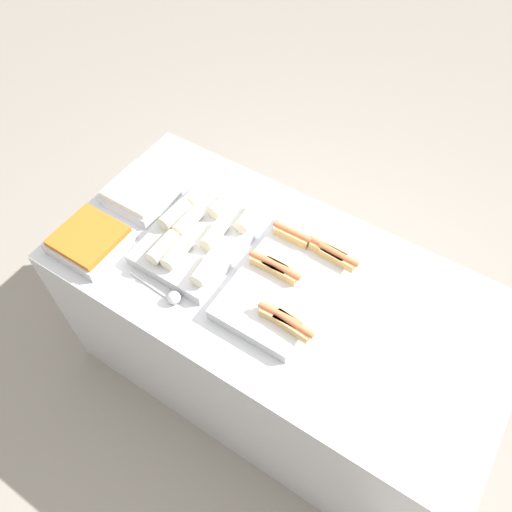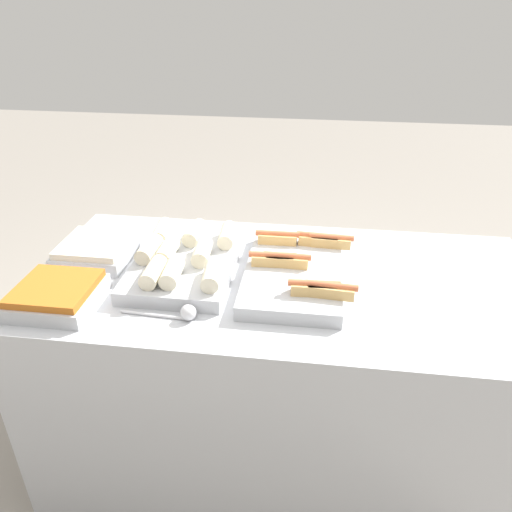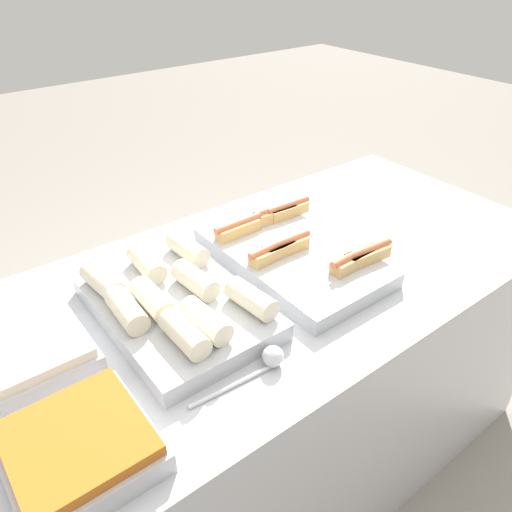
% 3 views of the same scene
% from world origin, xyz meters
% --- Properties ---
extents(ground_plane, '(12.00, 12.00, 0.00)m').
position_xyz_m(ground_plane, '(0.00, 0.00, 0.00)').
color(ground_plane, gray).
extents(counter, '(1.77, 0.88, 0.86)m').
position_xyz_m(counter, '(0.00, 0.00, 0.43)').
color(counter, '#B7BABF').
rests_on(counter, ground_plane).
extents(tray_hotdogs, '(0.37, 0.56, 0.10)m').
position_xyz_m(tray_hotdogs, '(0.04, 0.00, 0.89)').
color(tray_hotdogs, '#B7BABF').
rests_on(tray_hotdogs, counter).
extents(tray_wraps, '(0.35, 0.51, 0.11)m').
position_xyz_m(tray_wraps, '(-0.36, 0.00, 0.90)').
color(tray_wraps, '#B7BABF').
rests_on(tray_wraps, counter).
extents(tray_side_front, '(0.26, 0.26, 0.07)m').
position_xyz_m(tray_side_front, '(-0.71, -0.26, 0.89)').
color(tray_side_front, '#B7BABF').
rests_on(tray_side_front, counter).
extents(tray_side_back, '(0.26, 0.26, 0.07)m').
position_xyz_m(tray_side_back, '(-0.71, 0.05, 0.89)').
color(tray_side_back, '#B7BABF').
rests_on(tray_side_back, counter).
extents(serving_spoon_near, '(0.24, 0.05, 0.05)m').
position_xyz_m(serving_spoon_near, '(-0.29, -0.29, 0.88)').
color(serving_spoon_near, silver).
rests_on(serving_spoon_near, counter).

